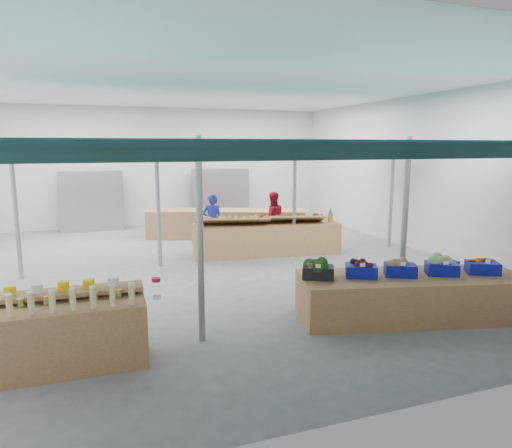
% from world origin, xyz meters
% --- Properties ---
extents(floor, '(13.00, 13.00, 0.00)m').
position_xyz_m(floor, '(0.00, 0.00, 0.00)').
color(floor, slate).
rests_on(floor, ground).
extents(hall, '(13.00, 13.00, 13.00)m').
position_xyz_m(hall, '(0.00, 1.44, 2.65)').
color(hall, silver).
rests_on(hall, ground).
extents(pole_grid, '(10.00, 4.60, 3.00)m').
position_xyz_m(pole_grid, '(0.75, -1.75, 1.81)').
color(pole_grid, gray).
rests_on(pole_grid, floor).
extents(awnings, '(9.50, 7.08, 0.30)m').
position_xyz_m(awnings, '(0.75, -1.75, 2.78)').
color(awnings, '#092828').
rests_on(awnings, pole_grid).
extents(back_shelving_left, '(2.00, 0.50, 2.00)m').
position_xyz_m(back_shelving_left, '(-2.50, 6.00, 1.00)').
color(back_shelving_left, '#B23F33').
rests_on(back_shelving_left, floor).
extents(back_shelving_right, '(2.00, 0.50, 2.00)m').
position_xyz_m(back_shelving_right, '(2.00, 6.00, 1.00)').
color(back_shelving_right, '#B23F33').
rests_on(back_shelving_right, floor).
extents(bottle_shelf, '(1.93, 1.19, 1.13)m').
position_xyz_m(bottle_shelf, '(-2.78, -4.16, 0.46)').
color(bottle_shelf, brown).
rests_on(bottle_shelf, floor).
extents(veg_counter, '(3.90, 2.08, 0.72)m').
position_xyz_m(veg_counter, '(2.52, -4.23, 0.36)').
color(veg_counter, brown).
rests_on(veg_counter, floor).
extents(fruit_counter, '(3.94, 1.39, 0.83)m').
position_xyz_m(fruit_counter, '(1.85, 0.79, 0.41)').
color(fruit_counter, brown).
rests_on(fruit_counter, floor).
extents(far_counter, '(4.91, 2.67, 0.88)m').
position_xyz_m(far_counter, '(1.45, 3.31, 0.44)').
color(far_counter, brown).
rests_on(far_counter, floor).
extents(crate_stack, '(0.48, 0.35, 0.56)m').
position_xyz_m(crate_stack, '(4.24, -3.10, 0.28)').
color(crate_stack, '#0D1393').
rests_on(crate_stack, floor).
extents(vendor_left, '(0.60, 0.44, 1.54)m').
position_xyz_m(vendor_left, '(0.65, 1.89, 0.77)').
color(vendor_left, '#18269F').
rests_on(vendor_left, floor).
extents(vendor_right, '(0.82, 0.67, 1.54)m').
position_xyz_m(vendor_right, '(2.45, 1.89, 0.77)').
color(vendor_right, maroon).
rests_on(vendor_right, floor).
extents(crate_broccoli, '(0.61, 0.54, 0.35)m').
position_xyz_m(crate_broccoli, '(0.97, -3.85, 0.88)').
color(crate_broccoli, black).
rests_on(crate_broccoli, veg_counter).
extents(crate_beets, '(0.61, 0.54, 0.29)m').
position_xyz_m(crate_beets, '(1.67, -4.02, 0.85)').
color(crate_beets, '#0D1393').
rests_on(crate_beets, veg_counter).
extents(crate_celeriac, '(0.61, 0.54, 0.31)m').
position_xyz_m(crate_celeriac, '(2.32, -4.18, 0.87)').
color(crate_celeriac, '#0D1393').
rests_on(crate_celeriac, veg_counter).
extents(crate_cabbage, '(0.61, 0.54, 0.35)m').
position_xyz_m(crate_cabbage, '(3.02, -4.36, 0.88)').
color(crate_cabbage, '#0D1393').
rests_on(crate_cabbage, veg_counter).
extents(crate_carrots, '(0.61, 0.54, 0.29)m').
position_xyz_m(crate_carrots, '(3.72, -4.53, 0.83)').
color(crate_carrots, '#0D1393').
rests_on(crate_carrots, veg_counter).
extents(sparrow, '(0.12, 0.09, 0.11)m').
position_xyz_m(sparrow, '(0.78, -3.94, 0.97)').
color(sparrow, brown).
rests_on(sparrow, crate_broccoli).
extents(pole_ribbon, '(0.12, 0.12, 0.28)m').
position_xyz_m(pole_ribbon, '(-1.68, -4.36, 1.08)').
color(pole_ribbon, red).
rests_on(pole_ribbon, pole_grid).
extents(apple_heap_yellow, '(2.01, 1.14, 0.27)m').
position_xyz_m(apple_heap_yellow, '(0.92, 0.81, 0.99)').
color(apple_heap_yellow, '#997247').
rests_on(apple_heap_yellow, fruit_counter).
extents(apple_heap_red, '(1.63, 1.04, 0.27)m').
position_xyz_m(apple_heap_red, '(2.61, 0.61, 0.99)').
color(apple_heap_red, '#997247').
rests_on(apple_heap_red, fruit_counter).
extents(pineapple, '(0.14, 0.14, 0.39)m').
position_xyz_m(pineapple, '(3.57, 0.49, 1.01)').
color(pineapple, '#8C6019').
rests_on(pineapple, fruit_counter).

